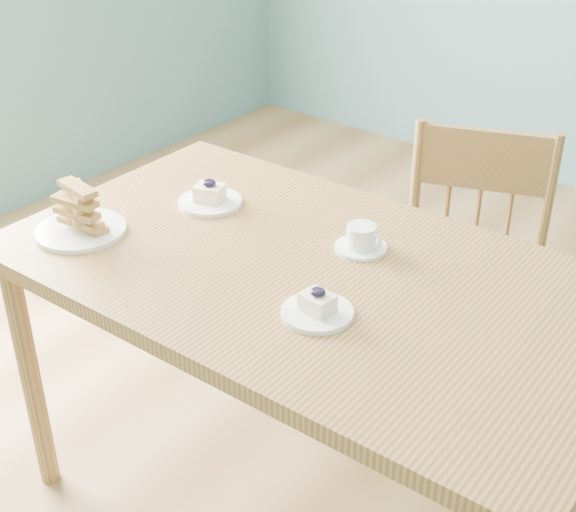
# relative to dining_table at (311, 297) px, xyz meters

# --- Properties ---
(room) EXTENTS (5.01, 5.01, 2.71)m
(room) POSITION_rel_dining_table_xyz_m (0.23, 0.07, 0.62)
(room) COLOR olive
(room) RESTS_ON ground
(dining_table) EXTENTS (1.52, 0.89, 0.80)m
(dining_table) POSITION_rel_dining_table_xyz_m (0.00, 0.00, 0.00)
(dining_table) COLOR #A1753D
(dining_table) RESTS_ON ground
(dining_chair) EXTENTS (0.55, 0.54, 0.95)m
(dining_chair) POSITION_rel_dining_table_xyz_m (0.12, 0.63, -0.24)
(dining_chair) COLOR #A1753D
(dining_chair) RESTS_ON ground
(cheesecake_plate_near) EXTENTS (0.16, 0.16, 0.07)m
(cheesecake_plate_near) POSITION_rel_dining_table_xyz_m (0.13, -0.15, 0.10)
(cheesecake_plate_near) COLOR white
(cheesecake_plate_near) RESTS_ON dining_table
(cheesecake_plate_far) EXTENTS (0.17, 0.17, 0.07)m
(cheesecake_plate_far) POSITION_rel_dining_table_xyz_m (-0.42, 0.10, 0.10)
(cheesecake_plate_far) COLOR white
(cheesecake_plate_far) RESTS_ON dining_table
(coffee_cup) EXTENTS (0.13, 0.13, 0.06)m
(coffee_cup) POSITION_rel_dining_table_xyz_m (0.04, 0.15, 0.11)
(coffee_cup) COLOR white
(coffee_cup) RESTS_ON dining_table
(biscotti_plate) EXTENTS (0.23, 0.23, 0.14)m
(biscotti_plate) POSITION_rel_dining_table_xyz_m (-0.57, -0.22, 0.13)
(biscotti_plate) COLOR white
(biscotti_plate) RESTS_ON dining_table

